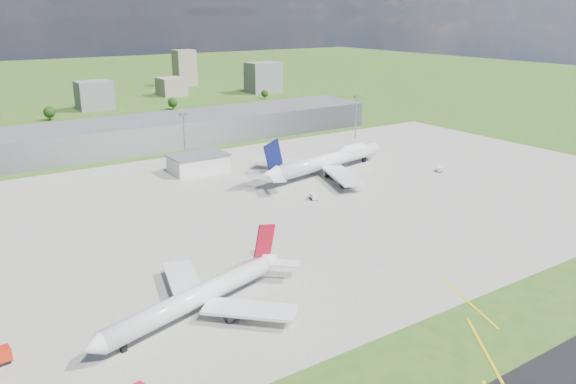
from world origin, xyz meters
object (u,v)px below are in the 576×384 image
airliner_red_twin (199,296)px  airliner_blue_quad (328,160)px  van_white_far (440,169)px  tug_yellow (223,277)px  van_white_near (314,196)px

airliner_red_twin → airliner_blue_quad: (106.63, 85.18, 1.47)m
airliner_blue_quad → van_white_far: bearing=-43.2°
airliner_blue_quad → tug_yellow: airliner_blue_quad is taller
airliner_blue_quad → airliner_red_twin: bearing=-153.0°
van_white_near → airliner_red_twin: bearing=146.6°
van_white_far → van_white_near: bearing=145.5°
airliner_red_twin → van_white_near: size_ratio=11.58×
tug_yellow → van_white_near: (63.88, 43.66, 0.42)m
airliner_blue_quad → van_white_near: bearing=-147.7°
airliner_red_twin → airliner_blue_quad: airliner_blue_quad is taller
airliner_red_twin → van_white_far: size_ratio=12.06×
airliner_blue_quad → van_white_near: airliner_blue_quad is taller
tug_yellow → van_white_far: size_ratio=0.64×
tug_yellow → van_white_near: van_white_near is taller
tug_yellow → van_white_near: bearing=28.5°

